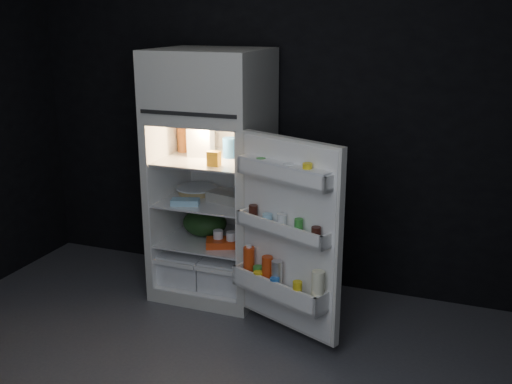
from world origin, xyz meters
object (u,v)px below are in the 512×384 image
at_px(yogurt_tray, 226,243).
at_px(fridge_door, 287,239).
at_px(egg_carton, 227,198).
at_px(milk_jug, 201,139).
at_px(refrigerator, 213,166).

bearing_deg(yogurt_tray, fridge_door, -55.92).
bearing_deg(egg_carton, milk_jug, 170.42).
bearing_deg(yogurt_tray, milk_jug, 122.93).
bearing_deg(fridge_door, refrigerator, 144.20).
distance_m(refrigerator, milk_jug, 0.22).
xyz_separation_m(refrigerator, egg_carton, (0.15, -0.10, -0.19)).
bearing_deg(egg_carton, fridge_door, -22.09).
relative_size(fridge_door, egg_carton, 4.01).
height_order(fridge_door, egg_carton, fridge_door).
bearing_deg(refrigerator, fridge_door, -35.80).
bearing_deg(fridge_door, egg_carton, 143.53).
height_order(refrigerator, egg_carton, refrigerator).
xyz_separation_m(egg_carton, yogurt_tray, (0.02, -0.07, -0.31)).
height_order(milk_jug, yogurt_tray, milk_jug).
xyz_separation_m(refrigerator, yogurt_tray, (0.16, -0.16, -0.50)).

